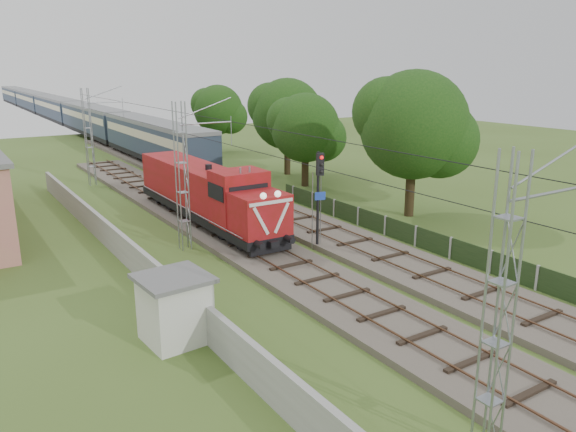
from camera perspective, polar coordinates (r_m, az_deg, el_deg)
ground at (r=23.29m, az=8.36°, el=-9.97°), size 140.00×140.00×0.00m
track_main at (r=28.44m, az=-0.87°, el=-4.67°), size 4.20×70.00×0.45m
track_side at (r=41.66m, az=-4.43°, el=1.72°), size 4.20×80.00×0.45m
catenary at (r=30.47m, az=-10.63°, el=3.96°), size 3.31×70.00×8.00m
boundary_wall at (r=30.18m, az=-16.58°, el=-3.00°), size 0.25×40.00×1.50m
fence at (r=30.39m, az=16.20°, el=-3.15°), size 0.12×32.00×1.20m
locomotive at (r=35.25m, az=-8.28°, el=2.37°), size 2.81×16.04×4.07m
coach_rake at (r=105.53m, az=-22.47°, el=10.14°), size 3.26×121.83×3.77m
signal_post at (r=29.91m, az=3.18°, el=3.32°), size 0.59×0.46×5.39m
relay_hut at (r=21.04m, az=-11.43°, el=-9.16°), size 2.61×2.61×2.51m
tree_a at (r=37.55m, az=12.77°, el=8.89°), size 7.39×7.03×9.57m
tree_b at (r=51.34m, az=0.01°, el=10.23°), size 6.71×6.39×8.70m
tree_c at (r=46.26m, az=1.87°, el=8.86°), size 5.90×5.62×7.65m
tree_d at (r=65.76m, az=-7.05°, el=10.62°), size 5.89×5.61×7.64m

